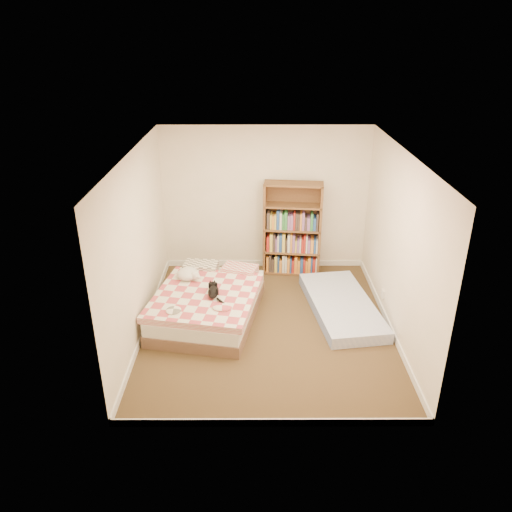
{
  "coord_description": "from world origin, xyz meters",
  "views": [
    {
      "loc": [
        -0.18,
        -6.11,
        3.93
      ],
      "look_at": [
        -0.16,
        0.3,
        0.97
      ],
      "focal_mm": 35.0,
      "sensor_mm": 36.0,
      "label": 1
    }
  ],
  "objects_px": {
    "bookshelf": "(292,241)",
    "floor_mattress": "(341,306)",
    "black_cat": "(214,291)",
    "white_dog": "(189,274)",
    "bed": "(209,302)"
  },
  "relations": [
    {
      "from": "floor_mattress",
      "to": "black_cat",
      "type": "bearing_deg",
      "value": -178.81
    },
    {
      "from": "black_cat",
      "to": "bookshelf",
      "type": "bearing_deg",
      "value": 46.45
    },
    {
      "from": "bookshelf",
      "to": "white_dog",
      "type": "bearing_deg",
      "value": -137.85
    },
    {
      "from": "bed",
      "to": "white_dog",
      "type": "height_order",
      "value": "white_dog"
    },
    {
      "from": "bookshelf",
      "to": "floor_mattress",
      "type": "height_order",
      "value": "bookshelf"
    },
    {
      "from": "black_cat",
      "to": "white_dog",
      "type": "xyz_separation_m",
      "value": [
        -0.41,
        0.48,
        0.03
      ]
    },
    {
      "from": "black_cat",
      "to": "white_dog",
      "type": "bearing_deg",
      "value": 123.44
    },
    {
      "from": "floor_mattress",
      "to": "white_dog",
      "type": "relative_size",
      "value": 4.85
    },
    {
      "from": "bed",
      "to": "floor_mattress",
      "type": "xyz_separation_m",
      "value": [
        1.99,
        0.13,
        -0.15
      ]
    },
    {
      "from": "bed",
      "to": "black_cat",
      "type": "xyz_separation_m",
      "value": [
        0.1,
        -0.18,
        0.28
      ]
    },
    {
      "from": "black_cat",
      "to": "floor_mattress",
      "type": "bearing_deg",
      "value": 2.05
    },
    {
      "from": "floor_mattress",
      "to": "black_cat",
      "type": "relative_size",
      "value": 3.37
    },
    {
      "from": "black_cat",
      "to": "white_dog",
      "type": "distance_m",
      "value": 0.63
    },
    {
      "from": "bed",
      "to": "white_dog",
      "type": "distance_m",
      "value": 0.53
    },
    {
      "from": "white_dog",
      "to": "bookshelf",
      "type": "bearing_deg",
      "value": 25.12
    }
  ]
}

